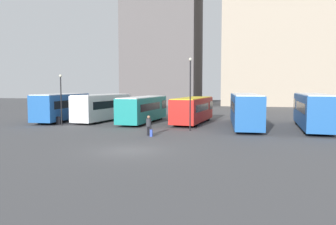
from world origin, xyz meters
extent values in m
plane|color=#4C4C4F|center=(0.00, 0.00, 0.00)|extent=(160.00, 160.00, 0.00)
cube|color=#5B5656|center=(-11.00, 56.20, 22.25)|extent=(16.39, 16.11, 44.49)
cube|color=tan|center=(14.08, 56.20, 17.32)|extent=(22.54, 15.12, 34.65)
cube|color=#1E56A3|center=(-13.60, 15.21, 1.71)|extent=(2.88, 9.80, 2.83)
cube|color=black|center=(-13.77, 19.19, 2.07)|extent=(2.60, 1.89, 1.07)
cube|color=black|center=(-13.57, 14.34, 2.07)|extent=(2.77, 6.31, 0.85)
cube|color=white|center=(-13.60, 15.21, 3.17)|extent=(2.67, 9.60, 0.08)
cylinder|color=black|center=(-13.73, 18.22, 0.55)|extent=(2.43, 1.20, 1.10)
cylinder|color=black|center=(-13.48, 12.20, 0.55)|extent=(2.43, 1.20, 1.10)
cube|color=silver|center=(-8.95, 16.33, 1.65)|extent=(3.62, 9.87, 2.81)
cube|color=black|center=(-8.44, 20.25, 2.00)|extent=(2.65, 2.07, 1.07)
cube|color=black|center=(-9.06, 15.47, 2.00)|extent=(3.20, 6.43, 0.84)
cube|color=white|center=(-8.95, 16.33, 3.09)|extent=(3.40, 9.65, 0.08)
cylinder|color=black|center=(-8.57, 19.30, 0.45)|extent=(2.40, 1.19, 0.90)
cylinder|color=black|center=(-9.33, 13.37, 0.45)|extent=(2.40, 1.19, 0.90)
cube|color=#19847F|center=(-3.86, 15.78, 1.54)|extent=(3.04, 10.21, 2.58)
cube|color=black|center=(-3.62, 19.91, 1.87)|extent=(2.61, 2.00, 0.98)
cube|color=black|center=(-3.91, 14.88, 1.87)|extent=(2.86, 6.58, 0.77)
cube|color=white|center=(-3.86, 15.78, 2.87)|extent=(2.83, 9.99, 0.08)
cylinder|color=black|center=(-3.68, 18.90, 0.46)|extent=(2.42, 1.06, 0.93)
cylinder|color=black|center=(-4.04, 12.66, 0.46)|extent=(2.42, 1.06, 0.93)
cube|color=red|center=(1.72, 16.21, 1.52)|extent=(3.54, 9.67, 2.47)
cube|color=black|center=(2.12, 20.07, 1.83)|extent=(2.77, 2.01, 0.94)
cube|color=black|center=(1.63, 15.37, 1.83)|extent=(3.21, 6.29, 0.74)
cube|color=yellow|center=(1.72, 16.21, 2.80)|extent=(3.32, 9.46, 0.08)
cylinder|color=black|center=(2.03, 19.13, 0.53)|extent=(2.56, 1.30, 1.05)
cylinder|color=black|center=(1.41, 13.30, 0.53)|extent=(2.56, 1.30, 1.05)
cube|color=#1E56A3|center=(7.30, 14.13, 1.76)|extent=(3.22, 12.24, 2.97)
cube|color=black|center=(6.99, 19.09, 2.13)|extent=(2.66, 2.37, 1.13)
cube|color=black|center=(7.36, 13.04, 2.13)|extent=(2.99, 7.89, 0.89)
cube|color=white|center=(7.30, 14.13, 3.28)|extent=(3.01, 11.98, 0.08)
cylinder|color=black|center=(7.07, 17.88, 0.50)|extent=(2.45, 1.14, 1.00)
cylinder|color=black|center=(7.52, 10.38, 0.50)|extent=(2.45, 1.14, 1.00)
cube|color=#1E56A3|center=(13.60, 13.90, 1.79)|extent=(3.21, 11.80, 2.98)
cube|color=black|center=(13.90, 18.68, 2.16)|extent=(2.65, 2.29, 1.13)
cube|color=black|center=(13.54, 12.86, 2.16)|extent=(2.98, 7.61, 0.89)
cube|color=white|center=(13.60, 13.90, 3.32)|extent=(3.00, 11.55, 0.08)
cylinder|color=black|center=(13.83, 17.51, 0.54)|extent=(2.45, 1.22, 1.07)
cylinder|color=black|center=(13.38, 10.29, 0.54)|extent=(2.45, 1.22, 1.07)
cylinder|color=black|center=(-0.62, 6.42, 0.38)|extent=(0.17, 0.17, 0.76)
cylinder|color=black|center=(-0.46, 6.44, 0.38)|extent=(0.17, 0.17, 0.76)
cylinder|color=#2D2D33|center=(-0.54, 6.43, 1.09)|extent=(0.50, 0.50, 0.66)
sphere|color=#9E7051|center=(-0.54, 6.43, 1.54)|extent=(0.25, 0.25, 0.25)
cube|color=#334CB2|center=(-0.21, 6.03, 0.29)|extent=(0.27, 0.45, 0.58)
cube|color=black|center=(-0.19, 5.89, 0.71)|extent=(0.11, 0.04, 0.26)
cylinder|color=black|center=(-11.36, 11.26, 2.54)|extent=(0.12, 0.12, 5.08)
sphere|color=beige|center=(-11.36, 11.26, 5.16)|extent=(0.28, 0.28, 0.28)
cylinder|color=black|center=(2.35, 10.12, 3.21)|extent=(0.12, 0.12, 6.43)
sphere|color=beige|center=(2.35, 10.12, 6.51)|extent=(0.28, 0.28, 0.28)
cylinder|color=black|center=(-12.10, 11.84, 0.42)|extent=(0.52, 0.52, 0.85)
camera|label=1|loc=(6.87, -19.44, 4.05)|focal=35.00mm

